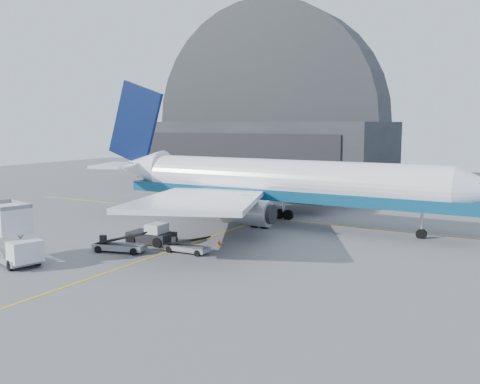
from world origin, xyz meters
The scene contains 9 objects.
ground centered at (0.00, 0.00, 0.00)m, with size 200.00×200.00×0.00m, color #565659.
taxi_lines centered at (0.00, 12.67, 0.01)m, with size 80.00×42.12×0.02m.
hangar centered at (-22.00, 64.95, 9.54)m, with size 50.00×28.30×28.00m.
airliner centered at (2.14, 17.22, 4.92)m, with size 50.06×48.54×17.57m.
catering_truck centered at (-9.28, -9.69, 2.39)m, with size 7.31×4.26×4.73m.
pushback_tug centered at (-3.41, 1.89, 0.78)m, with size 4.59×2.81×2.08m.
belt_loader_a centered at (-3.86, -2.38, 0.60)m, with size 5.23×2.87×1.96m.
belt_loader_b centered at (1.73, 0.42, 0.53)m, with size 4.53×1.68×1.72m.
traffic_cone centered at (2.74, 4.41, 0.26)m, with size 0.38×0.38×0.56m.
Camera 1 is at (29.40, -38.69, 11.78)m, focal length 40.00 mm.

